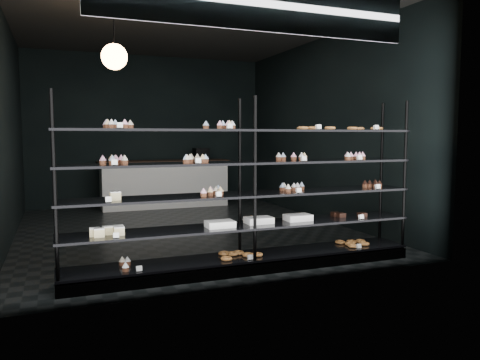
# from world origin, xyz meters

# --- Properties ---
(room) EXTENTS (5.01, 6.01, 3.20)m
(room) POSITION_xyz_m (0.00, 0.00, 1.60)
(room) COLOR black
(room) RESTS_ON ground
(display_shelf) EXTENTS (4.00, 0.50, 1.91)m
(display_shelf) POSITION_xyz_m (0.04, -2.45, 0.63)
(display_shelf) COLOR black
(display_shelf) RESTS_ON room
(signage) EXTENTS (3.30, 0.05, 0.50)m
(signage) POSITION_xyz_m (0.00, -2.93, 2.75)
(signage) COLOR #0E0E46
(signage) RESTS_ON room
(pendant_lamp) EXTENTS (0.31, 0.31, 0.89)m
(pendant_lamp) POSITION_xyz_m (-1.18, -1.24, 2.45)
(pendant_lamp) COLOR black
(pendant_lamp) RESTS_ON room
(service_counter) EXTENTS (2.70, 0.65, 1.23)m
(service_counter) POSITION_xyz_m (0.23, 2.50, 0.50)
(service_counter) COLOR silver
(service_counter) RESTS_ON room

